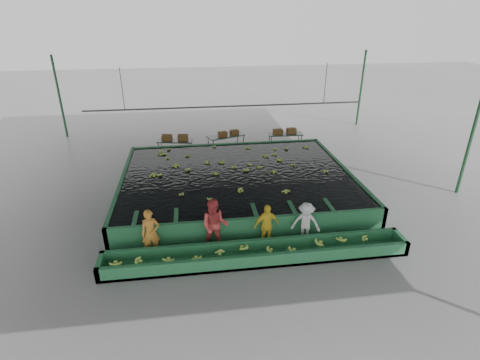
{
  "coord_description": "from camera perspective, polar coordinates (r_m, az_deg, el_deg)",
  "views": [
    {
      "loc": [
        -1.95,
        -13.43,
        7.52
      ],
      "look_at": [
        0.0,
        0.5,
        1.0
      ],
      "focal_mm": 28.0,
      "sensor_mm": 36.0,
      "label": 1
    }
  ],
  "objects": [
    {
      "name": "worker_a",
      "position": [
        12.65,
        -13.46,
        -7.87
      ],
      "size": [
        0.66,
        0.49,
        1.65
      ],
      "primitive_type": "imported",
      "rotation": [
        0.0,
        0.0,
        0.16
      ],
      "color": "#C57F2D",
      "rests_on": "ground"
    },
    {
      "name": "box_stack_right",
      "position": [
        21.86,
        6.81,
        7.02
      ],
      "size": [
        1.37,
        0.53,
        0.29
      ],
      "primitive_type": null,
      "rotation": [
        0.0,
        0.0,
        0.12
      ],
      "color": "brown",
      "rests_on": "packing_table_right"
    },
    {
      "name": "packing_table_mid",
      "position": [
        21.42,
        -2.16,
        5.64
      ],
      "size": [
        2.23,
        1.47,
        0.94
      ],
      "primitive_type": null,
      "rotation": [
        0.0,
        0.0,
        0.34
      ],
      "color": "#59605B",
      "rests_on": "ground"
    },
    {
      "name": "ground",
      "position": [
        15.52,
        0.26,
        -4.12
      ],
      "size": [
        80.0,
        80.0,
        0.0
      ],
      "primitive_type": "plane",
      "color": "gray",
      "rests_on": "ground"
    },
    {
      "name": "shed_posts",
      "position": [
        14.47,
        0.28,
        4.57
      ],
      "size": [
        20.0,
        22.0,
        5.0
      ],
      "primitive_type": null,
      "color": "#22512E",
      "rests_on": "ground"
    },
    {
      "name": "box_stack_left",
      "position": [
        20.97,
        -9.86,
        5.99
      ],
      "size": [
        1.45,
        0.54,
        0.31
      ],
      "primitive_type": null,
      "rotation": [
        0.0,
        0.0,
        -0.11
      ],
      "color": "brown",
      "rests_on": "packing_table_left"
    },
    {
      "name": "packing_table_left",
      "position": [
        21.12,
        -9.81,
        4.88
      ],
      "size": [
        2.01,
        1.11,
        0.86
      ],
      "primitive_type": null,
      "rotation": [
        0.0,
        0.0,
        -0.19
      ],
      "color": "#59605B",
      "rests_on": "ground"
    },
    {
      "name": "sorting_trough",
      "position": [
        12.39,
        2.69,
        -11.12
      ],
      "size": [
        10.0,
        1.0,
        0.5
      ],
      "primitive_type": null,
      "color": "#23663B",
      "rests_on": "ground"
    },
    {
      "name": "tank_water",
      "position": [
        16.47,
        -0.48,
        0.98
      ],
      "size": [
        9.7,
        7.7,
        0.0
      ],
      "primitive_type": "cube",
      "color": "black",
      "rests_on": "flotation_tank"
    },
    {
      "name": "rail_hanger_left",
      "position": [
        19.01,
        -17.53,
        13.09
      ],
      "size": [
        0.04,
        0.04,
        2.0
      ],
      "primitive_type": "cylinder",
      "color": "#59605B",
      "rests_on": "shed_roof"
    },
    {
      "name": "trough_bananas",
      "position": [
        12.3,
        2.7,
        -10.55
      ],
      "size": [
        9.64,
        0.64,
        0.13
      ],
      "primitive_type": null,
      "color": "#9ECC4A",
      "rests_on": "sorting_trough"
    },
    {
      "name": "box_stack_mid",
      "position": [
        21.22,
        -1.76,
        6.81
      ],
      "size": [
        1.22,
        0.7,
        0.25
      ],
      "primitive_type": null,
      "rotation": [
        0.0,
        0.0,
        0.33
      ],
      "color": "brown",
      "rests_on": "packing_table_mid"
    },
    {
      "name": "worker_d",
      "position": [
        13.15,
        9.98,
        -6.47
      ],
      "size": [
        1.11,
        0.83,
        1.53
      ],
      "primitive_type": "imported",
      "rotation": [
        0.0,
        0.0,
        -0.3
      ],
      "color": "silver",
      "rests_on": "ground"
    },
    {
      "name": "packing_table_right",
      "position": [
        22.06,
        6.87,
        5.97
      ],
      "size": [
        1.98,
        0.87,
        0.88
      ],
      "primitive_type": null,
      "rotation": [
        0.0,
        0.0,
        -0.05
      ],
      "color": "#59605B",
      "rests_on": "ground"
    },
    {
      "name": "worker_b",
      "position": [
        12.52,
        -3.86,
        -6.91
      ],
      "size": [
        1.03,
        0.87,
        1.88
      ],
      "primitive_type": "imported",
      "rotation": [
        0.0,
        0.0,
        -0.19
      ],
      "color": "#C43E3E",
      "rests_on": "ground"
    },
    {
      "name": "rail_hanger_right",
      "position": [
        20.01,
        12.88,
        14.14
      ],
      "size": [
        0.04,
        0.04,
        2.0
      ],
      "primitive_type": "cylinder",
      "color": "#59605B",
      "rests_on": "shed_roof"
    },
    {
      "name": "shed_roof",
      "position": [
        13.81,
        0.3,
        14.34
      ],
      "size": [
        20.0,
        22.0,
        0.04
      ],
      "primitive_type": "cube",
      "color": "#959699",
      "rests_on": "shed_posts"
    },
    {
      "name": "flotation_tank",
      "position": [
        16.64,
        -0.48,
        -0.28
      ],
      "size": [
        10.0,
        8.0,
        0.9
      ],
      "primitive_type": null,
      "color": "#23663B",
      "rests_on": "ground"
    },
    {
      "name": "cableway_rail",
      "position": [
        19.08,
        -1.91,
        11.15
      ],
      "size": [
        0.08,
        0.08,
        14.0
      ],
      "primitive_type": "cylinder",
      "color": "#59605B",
      "rests_on": "shed_roof"
    },
    {
      "name": "floating_bananas",
      "position": [
        17.2,
        -0.83,
        2.05
      ],
      "size": [
        8.87,
        6.04,
        0.12
      ],
      "primitive_type": null,
      "color": "#9ECC4A",
      "rests_on": "tank_water"
    },
    {
      "name": "worker_c",
      "position": [
        12.82,
        4.05,
        -6.93
      ],
      "size": [
        0.98,
        0.58,
        1.56
      ],
      "primitive_type": "imported",
      "rotation": [
        0.0,
        0.0,
        0.23
      ],
      "color": "yellow",
      "rests_on": "ground"
    }
  ]
}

